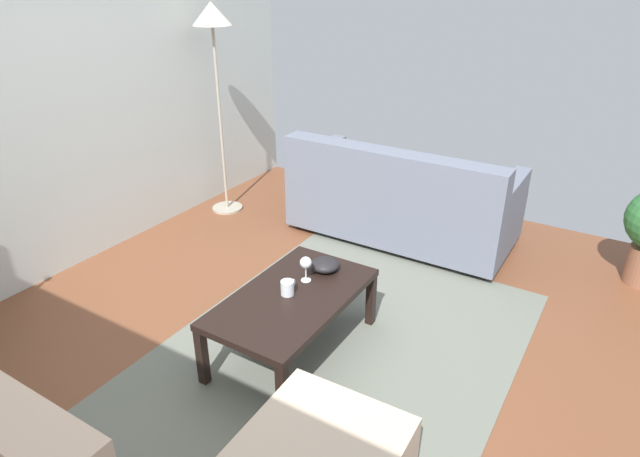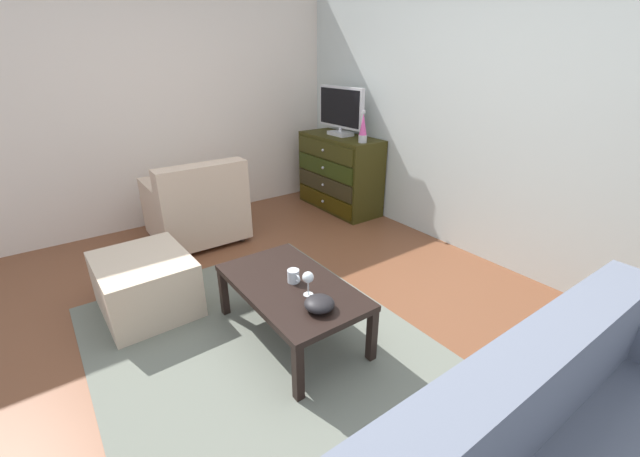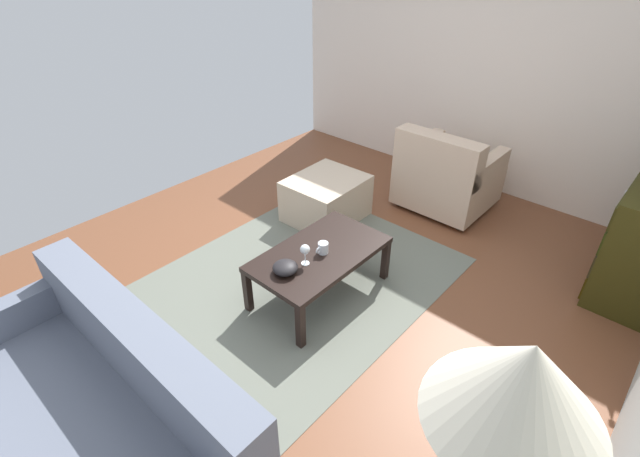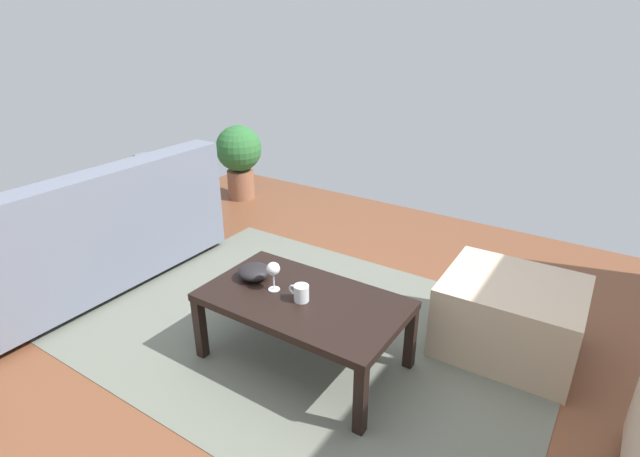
# 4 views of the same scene
# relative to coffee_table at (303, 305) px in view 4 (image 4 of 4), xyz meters

# --- Properties ---
(ground_plane) EXTENTS (5.41, 4.67, 0.05)m
(ground_plane) POSITION_rel_coffee_table_xyz_m (-0.10, -0.03, -0.37)
(ground_plane) COLOR brown
(area_rug) EXTENTS (2.60, 1.90, 0.01)m
(area_rug) POSITION_rel_coffee_table_xyz_m (0.10, -0.23, -0.34)
(area_rug) COLOR slate
(area_rug) RESTS_ON ground_plane
(coffee_table) EXTENTS (1.02, 0.59, 0.39)m
(coffee_table) POSITION_rel_coffee_table_xyz_m (0.00, 0.00, 0.00)
(coffee_table) COLOR black
(coffee_table) RESTS_ON ground_plane
(wine_glass) EXTENTS (0.07, 0.07, 0.16)m
(wine_glass) POSITION_rel_coffee_table_xyz_m (0.17, 0.02, 0.16)
(wine_glass) COLOR silver
(wine_glass) RESTS_ON coffee_table
(mug) EXTENTS (0.11, 0.08, 0.08)m
(mug) POSITION_rel_coffee_table_xyz_m (-0.01, 0.03, 0.09)
(mug) COLOR silver
(mug) RESTS_ON coffee_table
(bowl_decorative) EXTENTS (0.17, 0.17, 0.08)m
(bowl_decorative) POSITION_rel_coffee_table_xyz_m (0.33, -0.02, 0.08)
(bowl_decorative) COLOR black
(bowl_decorative) RESTS_ON coffee_table
(couch_large) EXTENTS (0.85, 1.79, 0.83)m
(couch_large) POSITION_rel_coffee_table_xyz_m (1.69, 0.09, -0.02)
(couch_large) COLOR #332319
(couch_large) RESTS_ON ground_plane
(ottoman) EXTENTS (0.71, 0.62, 0.42)m
(ottoman) POSITION_rel_coffee_table_xyz_m (-0.86, -0.69, -0.14)
(ottoman) COLOR #C6AF95
(ottoman) RESTS_ON ground_plane
(potted_plant) EXTENTS (0.44, 0.44, 0.72)m
(potted_plant) POSITION_rel_coffee_table_xyz_m (1.95, -1.72, 0.09)
(potted_plant) COLOR brown
(potted_plant) RESTS_ON ground_plane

